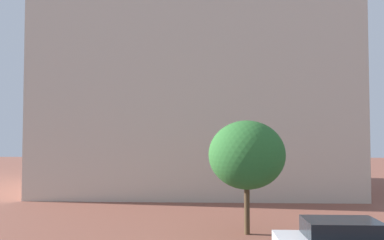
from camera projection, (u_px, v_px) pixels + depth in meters
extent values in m
cube|color=beige|center=(196.00, 93.00, 31.46)|extent=(22.33, 14.89, 15.68)
cube|color=beige|center=(194.00, 24.00, 31.70)|extent=(4.13, 4.13, 27.59)
cylinder|color=beige|center=(56.00, 64.00, 25.96)|extent=(2.80, 2.80, 18.48)
cylinder|color=beige|center=(336.00, 50.00, 25.23)|extent=(2.80, 2.80, 20.14)
cube|color=black|center=(342.00, 228.00, 12.24)|extent=(2.39, 1.52, 0.56)
cylinder|color=#4C3823|center=(247.00, 210.00, 16.18)|extent=(0.24, 0.24, 2.10)
ellipsoid|color=#2D6B2D|center=(247.00, 155.00, 16.28)|extent=(3.34, 3.34, 3.01)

